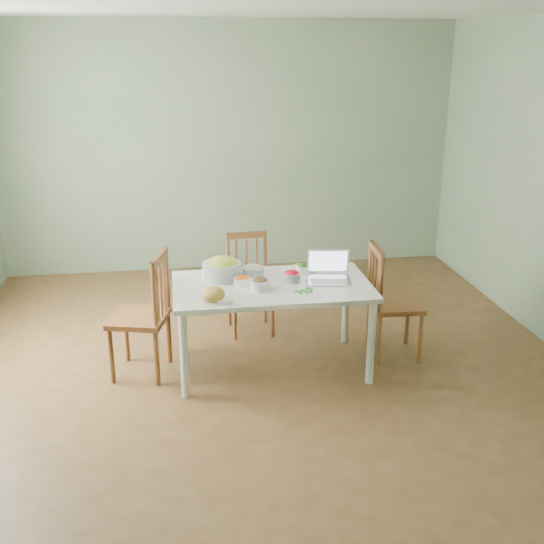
{
  "coord_description": "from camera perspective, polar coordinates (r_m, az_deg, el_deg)",
  "views": [
    {
      "loc": [
        -0.63,
        -4.72,
        2.48
      ],
      "look_at": [
        0.09,
        -0.06,
        0.81
      ],
      "focal_mm": 43.26,
      "sensor_mm": 36.0,
      "label": 1
    }
  ],
  "objects": [
    {
      "name": "bread_boule",
      "position": [
        4.71,
        -5.14,
        -1.94
      ],
      "size": [
        0.2,
        0.2,
        0.11
      ],
      "primitive_type": "ellipsoid",
      "rotation": [
        0.0,
        0.0,
        -0.2
      ],
      "color": "#B08A3E",
      "rests_on": "dining_table"
    },
    {
      "name": "bowl_mushroom",
      "position": [
        4.91,
        -1.06,
        -1.04
      ],
      "size": [
        0.18,
        0.18,
        0.1
      ],
      "primitive_type": null,
      "rotation": [
        0.0,
        0.0,
        0.28
      ],
      "color": "black",
      "rests_on": "dining_table"
    },
    {
      "name": "butter_stick",
      "position": [
        4.66,
        -4.1,
        -2.69
      ],
      "size": [
        0.11,
        0.04,
        0.03
      ],
      "primitive_type": "cube",
      "rotation": [
        0.0,
        0.0,
        -0.03
      ],
      "color": "white",
      "rests_on": "dining_table"
    },
    {
      "name": "chair_right",
      "position": [
        5.44,
        10.68,
        -2.54
      ],
      "size": [
        0.42,
        0.44,
        0.94
      ],
      "primitive_type": null,
      "rotation": [
        0.0,
        0.0,
        1.51
      ],
      "color": "#4E3016",
      "rests_on": "floor"
    },
    {
      "name": "wall_back",
      "position": [
        7.33,
        -3.77,
        10.59
      ],
      "size": [
        5.0,
        0.0,
        2.7
      ],
      "primitive_type": "cube",
      "color": "gray",
      "rests_on": "ground"
    },
    {
      "name": "ceiling",
      "position": [
        4.76,
        -1.21,
        22.14
      ],
      "size": [
        5.0,
        5.0,
        0.0
      ],
      "primitive_type": "cube",
      "color": "white",
      "rests_on": "ground"
    },
    {
      "name": "flatbread",
      "position": [
        5.37,
        2.93,
        0.34
      ],
      "size": [
        0.25,
        0.25,
        0.02
      ],
      "primitive_type": "cylinder",
      "rotation": [
        0.0,
        0.0,
        0.15
      ],
      "color": "#E4C98A",
      "rests_on": "dining_table"
    },
    {
      "name": "chair_left",
      "position": [
        5.14,
        -11.52,
        -3.68
      ],
      "size": [
        0.51,
        0.52,
        0.98
      ],
      "primitive_type": null,
      "rotation": [
        0.0,
        0.0,
        -1.82
      ],
      "color": "#4E3016",
      "rests_on": "floor"
    },
    {
      "name": "bowl_squash",
      "position": [
        5.14,
        -4.39,
        0.34
      ],
      "size": [
        0.39,
        0.39,
        0.18
      ],
      "primitive_type": null,
      "rotation": [
        0.0,
        0.0,
        -0.33
      ],
      "color": "gold",
      "rests_on": "dining_table"
    },
    {
      "name": "bowl_carrot",
      "position": [
        5.01,
        -2.6,
        -0.73
      ],
      "size": [
        0.17,
        0.17,
        0.08
      ],
      "primitive_type": null,
      "rotation": [
        0.0,
        0.0,
        0.28
      ],
      "color": "#F2440F",
      "rests_on": "dining_table"
    },
    {
      "name": "dining_table",
      "position": [
        5.17,
        0.0,
        -4.76
      ],
      "size": [
        1.52,
        0.85,
        0.71
      ],
      "primitive_type": null,
      "color": "white",
      "rests_on": "floor"
    },
    {
      "name": "basil_bunch",
      "position": [
        4.9,
        2.74,
        -1.58
      ],
      "size": [
        0.17,
        0.17,
        0.02
      ],
      "primitive_type": null,
      "color": "#24741C",
      "rests_on": "dining_table"
    },
    {
      "name": "laptop",
      "position": [
        5.07,
        5.01,
        0.36
      ],
      "size": [
        0.37,
        0.34,
        0.22
      ],
      "primitive_type": null,
      "rotation": [
        0.0,
        0.0,
        -0.16
      ],
      "color": "silver",
      "rests_on": "dining_table"
    },
    {
      "name": "bowl_broccoli",
      "position": [
        5.29,
        2.76,
        0.37
      ],
      "size": [
        0.15,
        0.15,
        0.08
      ],
      "primitive_type": null,
      "rotation": [
        0.0,
        0.0,
        0.26
      ],
      "color": "#114109",
      "rests_on": "dining_table"
    },
    {
      "name": "bowl_onion",
      "position": [
        5.2,
        -1.67,
        0.15
      ],
      "size": [
        0.21,
        0.21,
        0.09
      ],
      "primitive_type": null,
      "rotation": [
        0.0,
        0.0,
        -0.21
      ],
      "color": "beige",
      "rests_on": "dining_table"
    },
    {
      "name": "bowl_redpep",
      "position": [
        5.09,
        1.74,
        -0.34
      ],
      "size": [
        0.16,
        0.16,
        0.08
      ],
      "primitive_type": null,
      "rotation": [
        0.0,
        0.0,
        -0.14
      ],
      "color": "#C40012",
      "rests_on": "dining_table"
    },
    {
      "name": "floor",
      "position": [
        5.37,
        -1.01,
        -8.03
      ],
      "size": [
        5.0,
        5.0,
        0.0
      ],
      "primitive_type": "cube",
      "color": "#462B13",
      "rests_on": "ground"
    },
    {
      "name": "chair_far",
      "position": [
        5.79,
        -1.9,
        -1.15
      ],
      "size": [
        0.41,
        0.4,
        0.88
      ],
      "primitive_type": null,
      "rotation": [
        0.0,
        0.0,
        0.06
      ],
      "color": "#4E3016",
      "rests_on": "floor"
    },
    {
      "name": "wall_front",
      "position": [
        2.57,
        6.46,
        -6.75
      ],
      "size": [
        5.0,
        0.0,
        2.7
      ],
      "primitive_type": "cube",
      "color": "gray",
      "rests_on": "ground"
    }
  ]
}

